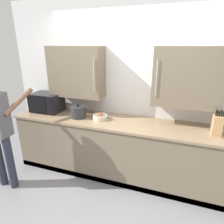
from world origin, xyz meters
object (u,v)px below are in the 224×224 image
at_px(fruit_bowl, 100,117).
at_px(stock_pot, 78,112).
at_px(knife_block, 217,125).
at_px(microwave_oven, 46,102).

xyz_separation_m(fruit_bowl, stock_pot, (-0.36, -0.03, 0.05)).
bearing_deg(knife_block, fruit_bowl, 179.73).
relative_size(knife_block, stock_pot, 1.01).
bearing_deg(stock_pot, knife_block, 0.63).
bearing_deg(microwave_oven, stock_pot, -8.11).
height_order(knife_block, stock_pot, knife_block).
bearing_deg(knife_block, stock_pot, -179.37).
bearing_deg(fruit_bowl, microwave_oven, 176.30).
distance_m(microwave_oven, fruit_bowl, 1.03).
distance_m(knife_block, stock_pot, 1.94).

